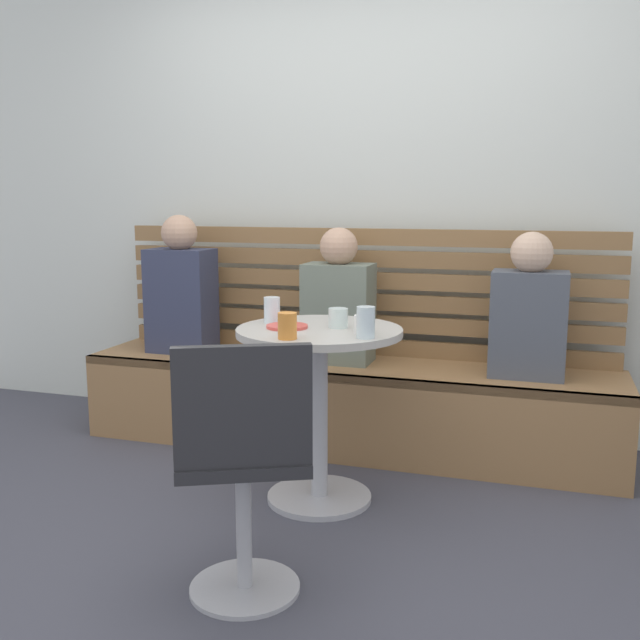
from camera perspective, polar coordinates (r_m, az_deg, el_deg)
ground at (r=2.71m, az=-5.28°, el=-18.14°), size 8.00×8.00×0.00m
back_wall at (r=3.96m, az=3.86°, el=12.38°), size 5.20×0.10×2.90m
booth_bench at (r=3.68m, az=1.98°, el=-6.76°), size 2.70×0.52×0.44m
booth_backrest at (r=3.79m, az=3.02°, el=2.33°), size 2.65×0.04×0.67m
cafe_table at (r=2.96m, az=-0.05°, el=-4.87°), size 0.68×0.68×0.74m
white_chair at (r=2.25m, az=-6.15°, el=-11.12°), size 0.53×0.53×0.85m
person_adult at (r=3.92m, az=-11.00°, el=2.27°), size 0.34×0.22×0.74m
person_child_left at (r=3.60m, az=1.48°, el=1.37°), size 0.34×0.22×0.68m
person_child_middle at (r=3.44m, az=16.29°, el=0.53°), size 0.34×0.22×0.67m
cup_ceramic_white at (r=2.81m, az=3.53°, el=-0.33°), size 0.08×0.08×0.07m
cup_glass_short at (r=2.92m, az=1.46°, el=0.16°), size 0.08×0.08×0.08m
cup_tumbler_orange at (r=2.68m, az=-2.62°, el=-0.47°), size 0.07×0.07×0.10m
cup_water_clear at (r=3.03m, az=-3.85°, el=0.80°), size 0.07×0.07×0.11m
cup_glass_tall at (r=2.70m, az=3.66°, el=-0.19°), size 0.07×0.07×0.12m
plate_small at (r=2.92m, az=-2.64°, el=-0.51°), size 0.17×0.17×0.01m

